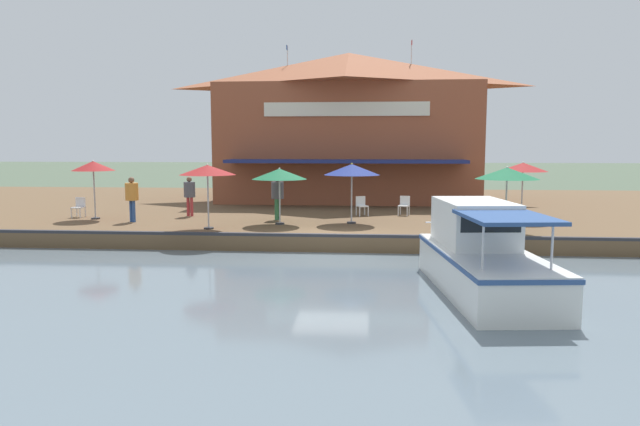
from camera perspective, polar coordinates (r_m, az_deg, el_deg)
The scene contains 19 objects.
ground_plane at distance 19.23m, azimuth 1.22°, elevation -4.21°, with size 220.00×220.00×0.00m, color #4C5B47.
quay_deck at distance 30.05m, azimuth 2.55°, elevation 0.31°, with size 22.00×56.00×0.60m, color brown.
quay_edge_fender at distance 19.22m, azimuth 1.24°, elevation -2.25°, with size 0.20×50.40×0.10m, color #2D2D33.
waterfront_restaurant at distance 32.80m, azimuth 2.86°, elevation 8.70°, with size 9.29×14.61×8.88m.
patio_umbrella_mid_patio_right at distance 24.74m, azimuth 19.65°, elevation 4.33°, with size 1.95×1.95×2.41m.
patio_umbrella_by_entrance at distance 25.52m, azimuth -21.74°, elevation 4.37°, with size 1.74×1.74×2.46m.
patio_umbrella_back_row at distance 22.17m, azimuth -4.08°, elevation 3.91°, with size 2.14×2.14×2.21m.
patio_umbrella_near_quay_edge at distance 21.26m, azimuth -11.19°, elevation 4.23°, with size 2.05×2.05×2.40m.
patio_umbrella_mid_patio_left at distance 22.43m, azimuth 3.20°, elevation 4.36°, with size 2.20×2.20×2.38m.
patio_umbrella_far_corner at distance 21.03m, azimuth 18.21°, elevation 3.78°, with size 2.19×2.19×2.34m.
cafe_chair_beside_entrance at distance 26.59m, azimuth -22.95°, elevation 0.64°, with size 0.47×0.47×0.85m.
cafe_chair_under_first_umbrella at distance 25.45m, azimuth 8.42°, elevation 0.85°, with size 0.55×0.55×0.85m.
cafe_chair_far_corner_seat at distance 25.10m, azimuth 4.18°, elevation 0.82°, with size 0.58×0.58×0.85m.
person_at_quay_edge at distance 25.41m, azimuth -12.92°, elevation 2.12°, with size 0.49×0.49×1.72m.
person_near_entrance at distance 23.65m, azimuth -4.28°, elevation 2.10°, with size 0.51×0.51×1.81m.
person_mid_patio at distance 24.09m, azimuth -18.30°, elevation 1.86°, with size 0.51×0.51×1.81m.
motorboat_far_downstream at distance 15.09m, azimuth 15.37°, elevation -4.06°, with size 6.90×2.73×2.17m.
tree_downstream_bank at distance 36.42m, azimuth -3.84°, elevation 9.49°, with size 4.38×4.18×7.03m.
tree_behind_restaurant at distance 36.47m, azimuth -4.09°, elevation 9.91°, with size 5.21×4.96×7.72m.
Camera 1 is at (18.84, 1.19, 3.64)m, focal length 32.00 mm.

